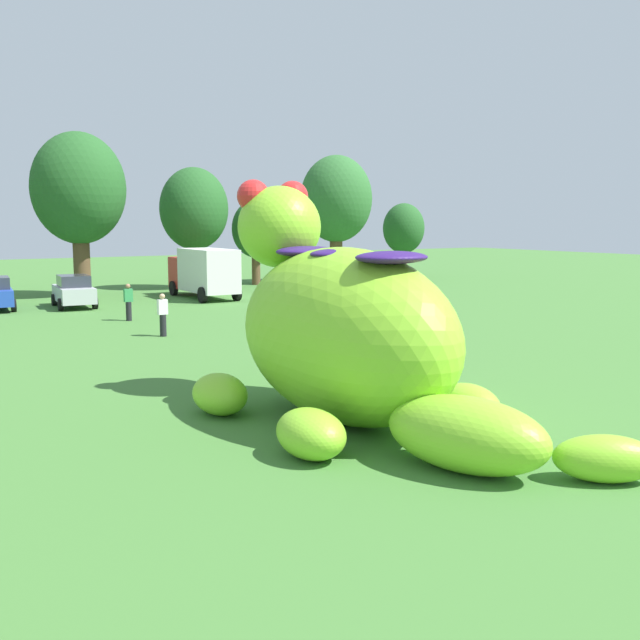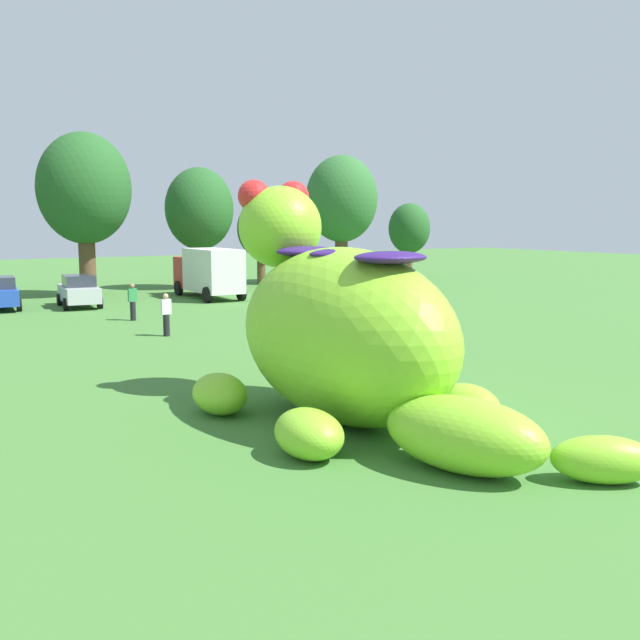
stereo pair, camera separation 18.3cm
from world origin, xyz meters
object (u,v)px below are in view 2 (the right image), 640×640
at_px(box_truck, 209,271).
at_px(spectator_near_inflatable, 292,293).
at_px(car_silver, 79,291).
at_px(spectator_by_cars, 133,302).
at_px(giant_inflatable_creature, 344,332).
at_px(spectator_wandering, 166,315).

xyz_separation_m(box_truck, spectator_near_inflatable, (1.44, -7.66, -0.75)).
bearing_deg(car_silver, spectator_by_cars, -82.52).
xyz_separation_m(car_silver, spectator_by_cars, (0.88, -6.70, -0.01)).
height_order(box_truck, spectator_near_inflatable, box_truck).
xyz_separation_m(giant_inflatable_creature, car_silver, (0.00, 25.88, -1.19)).
distance_m(spectator_by_cars, spectator_wandering, 5.22).
xyz_separation_m(box_truck, spectator_by_cars, (-6.82, -7.37, -0.75)).
distance_m(car_silver, spectator_by_cars, 6.76).
relative_size(giant_inflatable_creature, box_truck, 1.69).
xyz_separation_m(giant_inflatable_creature, box_truck, (7.70, 26.54, -0.45)).
bearing_deg(giant_inflatable_creature, spectator_wandering, 87.30).
bearing_deg(spectator_near_inflatable, spectator_wandering, -149.84).
height_order(giant_inflatable_creature, box_truck, giant_inflatable_creature).
relative_size(giant_inflatable_creature, spectator_by_cars, 6.35).
height_order(spectator_near_inflatable, spectator_wandering, same).
xyz_separation_m(giant_inflatable_creature, spectator_near_inflatable, (9.15, 18.89, -1.20)).
bearing_deg(car_silver, spectator_wandering, -86.85).
xyz_separation_m(spectator_near_inflatable, spectator_by_cars, (-8.26, 0.29, 0.00)).
relative_size(car_silver, spectator_by_cars, 2.47).
distance_m(box_truck, spectator_by_cars, 10.07).
distance_m(box_truck, spectator_near_inflatable, 7.83).
bearing_deg(box_truck, giant_inflatable_creature, -106.19).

